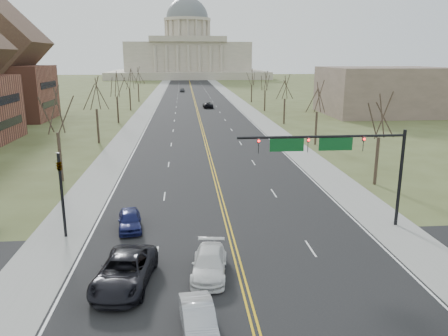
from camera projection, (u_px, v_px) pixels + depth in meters
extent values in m
cube|color=black|center=(195.00, 101.00, 124.62)|extent=(20.00, 380.00, 0.01)
cube|color=black|center=(243.00, 283.00, 24.29)|extent=(120.00, 14.00, 0.01)
cube|color=gray|center=(152.00, 101.00, 123.56)|extent=(4.00, 380.00, 0.03)
cube|color=gray|center=(236.00, 100.00, 125.68)|extent=(4.00, 380.00, 0.03)
cube|color=gold|center=(195.00, 101.00, 124.62)|extent=(0.42, 380.00, 0.01)
cube|color=silver|center=(160.00, 101.00, 123.75)|extent=(0.15, 380.00, 0.01)
cube|color=silver|center=(229.00, 100.00, 125.48)|extent=(0.15, 380.00, 0.01)
cube|color=beige|center=(188.00, 74.00, 259.18)|extent=(90.00, 60.00, 4.00)
cube|color=beige|center=(188.00, 57.00, 256.70)|extent=(70.00, 40.00, 16.00)
cube|color=beige|center=(188.00, 39.00, 234.57)|extent=(42.00, 3.00, 3.00)
cylinder|color=beige|center=(188.00, 32.00, 253.23)|extent=(24.00, 24.00, 12.00)
cylinder|color=beige|center=(187.00, 20.00, 251.54)|extent=(27.00, 27.00, 1.60)
ellipsoid|color=slate|center=(187.00, 18.00, 251.35)|extent=(24.00, 24.00, 22.80)
cylinder|color=black|center=(400.00, 179.00, 31.74)|extent=(0.24, 0.24, 7.20)
cylinder|color=black|center=(322.00, 137.00, 30.42)|extent=(12.00, 0.18, 0.18)
imported|color=black|center=(363.00, 144.00, 30.82)|extent=(0.35, 0.40, 1.10)
sphere|color=#FF0C0C|center=(364.00, 139.00, 30.59)|extent=(0.18, 0.18, 0.18)
imported|color=black|center=(308.00, 145.00, 30.46)|extent=(0.35, 0.40, 1.10)
sphere|color=#FF0C0C|center=(309.00, 140.00, 30.23)|extent=(0.18, 0.18, 0.18)
imported|color=black|center=(258.00, 145.00, 30.15)|extent=(0.35, 0.40, 1.10)
sphere|color=#FF0C0C|center=(259.00, 141.00, 29.92)|extent=(0.18, 0.18, 0.18)
cube|color=#0C4C1E|center=(336.00, 144.00, 30.64)|extent=(2.40, 0.12, 0.90)
cube|color=#0C4C1E|center=(287.00, 145.00, 30.33)|extent=(2.40, 0.12, 0.90)
cylinder|color=black|center=(62.00, 196.00, 29.77)|extent=(0.20, 0.20, 6.00)
imported|color=black|center=(59.00, 164.00, 29.22)|extent=(0.32, 0.36, 0.99)
cylinder|color=#32291E|center=(377.00, 161.00, 42.45)|extent=(0.32, 0.32, 4.68)
cylinder|color=#32291E|center=(60.00, 157.00, 43.53)|extent=(0.32, 0.32, 4.95)
cylinder|color=#32291E|center=(316.00, 128.00, 61.74)|extent=(0.32, 0.32, 4.68)
cylinder|color=#32291E|center=(98.00, 126.00, 62.83)|extent=(0.32, 0.32, 4.95)
cylinder|color=#32291E|center=(284.00, 111.00, 81.04)|extent=(0.32, 0.32, 4.68)
cylinder|color=#32291E|center=(118.00, 110.00, 82.12)|extent=(0.32, 0.32, 4.95)
cylinder|color=#32291E|center=(265.00, 101.00, 100.33)|extent=(0.32, 0.32, 4.68)
cylinder|color=#32291E|center=(130.00, 100.00, 101.41)|extent=(0.32, 0.32, 4.95)
cylinder|color=#32291E|center=(252.00, 94.00, 119.62)|extent=(0.32, 0.32, 4.68)
cylinder|color=#32291E|center=(139.00, 93.00, 120.71)|extent=(0.32, 0.32, 4.95)
cube|color=black|center=(10.00, 123.00, 63.52)|extent=(0.10, 9.80, 1.20)
cube|color=black|center=(7.00, 100.00, 62.69)|extent=(0.10, 9.80, 1.20)
cube|color=brown|center=(4.00, 93.00, 85.23)|extent=(17.00, 14.00, 10.50)
cube|color=black|center=(50.00, 104.00, 86.51)|extent=(0.10, 9.80, 1.20)
cube|color=black|center=(49.00, 85.00, 85.60)|extent=(0.10, 9.80, 1.20)
cube|color=brown|center=(384.00, 91.00, 94.12)|extent=(25.00, 20.00, 10.00)
imported|color=#A7A9B0|center=(199.00, 320.00, 19.63)|extent=(1.85, 4.27, 1.37)
imported|color=black|center=(125.00, 271.00, 23.80)|extent=(3.49, 6.29, 1.67)
imported|color=white|center=(209.00, 264.00, 25.01)|extent=(2.47, 4.92, 1.37)
imported|color=navy|center=(130.00, 220.00, 31.68)|extent=(2.14, 4.22, 1.38)
imported|color=black|center=(208.00, 105.00, 106.84)|extent=(2.47, 5.03, 1.37)
imported|color=#48494F|center=(182.00, 90.00, 154.49)|extent=(1.89, 4.09, 1.36)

